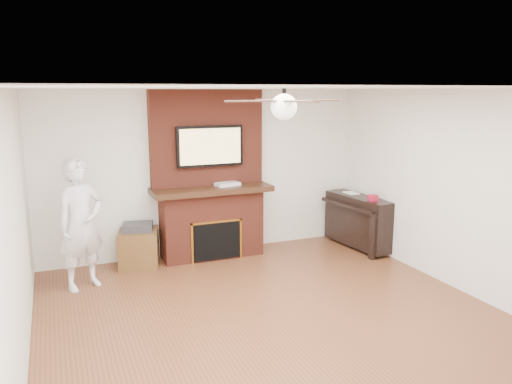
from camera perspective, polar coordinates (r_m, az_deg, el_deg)
name	(u,v)px	position (r m, az deg, el deg)	size (l,w,h in m)	color
room_shell	(283,212)	(5.14, 3.08, -2.34)	(5.36, 5.86, 2.86)	#582F19
fireplace	(210,191)	(7.52, -5.29, 0.08)	(1.78, 0.64, 2.50)	maroon
tv	(210,146)	(7.37, -5.29, 5.24)	(1.00, 0.08, 0.60)	black
ceiling_fan	(284,106)	(4.99, 3.22, 9.81)	(1.21, 1.21, 0.31)	black
person	(81,225)	(6.63, -19.38, -3.53)	(0.61, 0.41, 1.66)	silver
side_table	(139,246)	(7.39, -13.25, -6.04)	(0.66, 0.66, 0.63)	#523517
piano	(359,220)	(8.13, 11.64, -3.18)	(0.62, 1.32, 0.93)	black
cable_box	(227,184)	(7.48, -3.29, 0.91)	(0.35, 0.20, 0.05)	silver
candle_orange	(202,257)	(7.49, -6.18, -7.45)	(0.08, 0.08, 0.10)	orange
candle_green	(212,256)	(7.58, -5.01, -7.29)	(0.08, 0.08, 0.08)	#407D32
candle_cream	(224,253)	(7.64, -3.67, -6.96)	(0.09, 0.09, 0.12)	beige
candle_blue	(226,255)	(7.60, -3.46, -7.22)	(0.06, 0.06, 0.08)	navy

